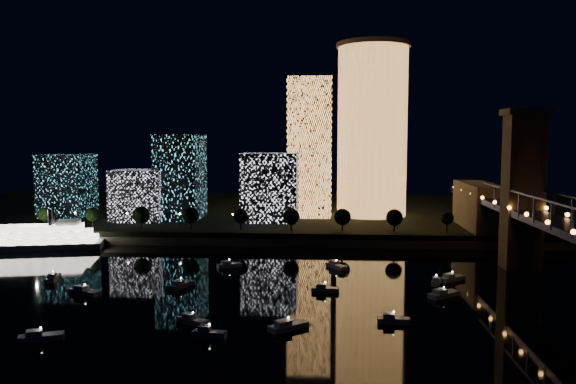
% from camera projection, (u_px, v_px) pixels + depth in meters
% --- Properties ---
extents(ground, '(520.00, 520.00, 0.00)m').
position_uv_depth(ground, '(309.00, 312.00, 132.21)').
color(ground, black).
rests_on(ground, ground).
extents(far_bank, '(420.00, 160.00, 5.00)m').
position_uv_depth(far_bank, '(319.00, 213.00, 290.87)').
color(far_bank, black).
rests_on(far_bank, ground).
extents(seawall, '(420.00, 6.00, 3.00)m').
position_uv_depth(seawall, '(316.00, 242.00, 213.50)').
color(seawall, '#6B5E4C').
rests_on(seawall, ground).
extents(tower_cylindrical, '(34.00, 34.00, 79.58)m').
position_uv_depth(tower_cylindrical, '(372.00, 130.00, 260.80)').
color(tower_cylindrical, '#FFA851').
rests_on(tower_cylindrical, far_bank).
extents(tower_rectangular, '(19.95, 19.95, 63.48)m').
position_uv_depth(tower_rectangular, '(310.00, 148.00, 259.03)').
color(tower_rectangular, '#FFA851').
rests_on(tower_rectangular, far_bank).
extents(midrise_blocks, '(118.37, 32.80, 37.66)m').
position_uv_depth(midrise_blocks, '(168.00, 185.00, 251.82)').
color(midrise_blocks, white).
rests_on(midrise_blocks, far_bank).
extents(riverboat, '(52.19, 21.51, 15.43)m').
position_uv_depth(riverboat, '(29.00, 239.00, 207.20)').
color(riverboat, silver).
rests_on(riverboat, ground).
extents(motorboats, '(121.12, 75.45, 2.78)m').
position_uv_depth(motorboats, '(261.00, 294.00, 144.77)').
color(motorboats, silver).
rests_on(motorboats, ground).
extents(esplanade_trees, '(165.29, 6.96, 8.98)m').
position_uv_depth(esplanade_trees, '(242.00, 216.00, 220.71)').
color(esplanade_trees, black).
rests_on(esplanade_trees, far_bank).
extents(street_lamps, '(132.70, 0.70, 5.65)m').
position_uv_depth(street_lamps, '(233.00, 217.00, 227.13)').
color(street_lamps, black).
rests_on(street_lamps, far_bank).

